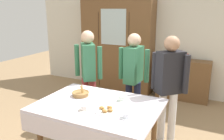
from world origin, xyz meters
TOP-DOWN VIEW (x-y plane):
  - back_wall at (0.00, 2.65)m, footprint 6.40×0.10m
  - dining_table at (0.00, -0.23)m, footprint 1.54×1.10m
  - wall_cabinet at (-0.90, 2.35)m, footprint 1.70×0.46m
  - bookshelf_low at (0.65, 2.41)m, footprint 1.10×0.35m
  - book_stack at (0.65, 2.41)m, footprint 0.17×0.22m
  - tea_cup_far_left at (0.46, -0.40)m, footprint 0.13×0.13m
  - tea_cup_far_right at (-0.07, -0.43)m, footprint 0.13×0.13m
  - tea_cup_center at (0.22, 0.02)m, footprint 0.13×0.13m
  - bread_basket at (-0.36, -0.06)m, footprint 0.24×0.24m
  - pastry_plate at (0.19, -0.34)m, footprint 0.28×0.28m
  - spoon_front_edge at (-0.18, -0.34)m, footprint 0.12×0.02m
  - spoon_back_edge at (-0.01, 0.11)m, footprint 0.12×0.02m
  - person_by_cabinet at (0.08, 0.83)m, footprint 0.52×0.38m
  - person_behind_table_right at (-0.64, 0.62)m, footprint 0.52×0.41m
  - person_beside_shelf at (0.72, 0.56)m, footprint 0.52×0.40m

SIDE VIEW (x-z plane):
  - bookshelf_low at x=0.65m, z-range 0.00..0.88m
  - dining_table at x=0.00m, z-range 0.28..1.06m
  - spoon_front_edge at x=-0.18m, z-range 0.77..0.78m
  - spoon_back_edge at x=-0.01m, z-range 0.77..0.78m
  - pastry_plate at x=0.19m, z-range 0.76..0.81m
  - tea_cup_center at x=0.22m, z-range 0.77..0.83m
  - tea_cup_far_left at x=0.46m, z-range 0.77..0.83m
  - tea_cup_far_right at x=-0.07m, z-range 0.77..0.83m
  - bread_basket at x=-0.36m, z-range 0.73..0.89m
  - book_stack at x=0.65m, z-range 0.88..1.01m
  - person_by_cabinet at x=0.08m, z-range 0.16..1.73m
  - person_beside_shelf at x=0.72m, z-range 0.17..1.76m
  - person_behind_table_right at x=-0.64m, z-range 0.17..1.77m
  - wall_cabinet at x=-0.90m, z-range 0.00..2.19m
  - back_wall at x=0.00m, z-range 0.00..2.70m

